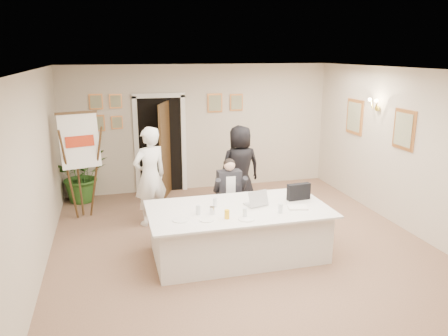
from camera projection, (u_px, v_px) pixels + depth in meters
floor at (246, 251)px, 6.90m from camera, size 7.00×7.00×0.00m
ceiling at (249, 70)px, 6.18m from camera, size 6.00×7.00×0.02m
wall_back at (200, 128)px, 9.81m from camera, size 6.00×0.10×2.80m
wall_front at (390, 280)px, 3.27m from camera, size 6.00×0.10×2.80m
wall_left at (32, 180)px, 5.80m from camera, size 0.10×7.00×2.80m
wall_right at (418, 154)px, 7.28m from camera, size 0.10×7.00×2.80m
doorway at (162, 147)px, 9.51m from camera, size 1.14×0.86×2.20m
pictures_back_wall at (164, 109)px, 9.47m from camera, size 3.40×0.06×0.80m
pictures_right_wall at (377, 123)px, 8.31m from camera, size 0.06×2.20×0.80m
wall_sconce at (375, 104)px, 8.20m from camera, size 0.20×0.30×0.24m
conference_table at (238, 232)px, 6.68m from camera, size 2.72×1.45×0.78m
seated_man at (230, 194)px, 7.61m from camera, size 0.61×0.65×1.30m
flip_chart at (81, 171)px, 8.07m from camera, size 0.72×0.52×1.99m
standing_man at (150, 176)px, 7.79m from camera, size 0.78×0.67×1.80m
standing_woman at (240, 167)px, 8.68m from camera, size 0.86×0.60×1.67m
potted_palm at (82, 175)px, 9.10m from camera, size 1.19×1.08×1.15m
laptop at (256, 196)px, 6.69m from camera, size 0.41×0.42×0.28m
laptop_bag at (299, 192)px, 6.92m from camera, size 0.38×0.13×0.26m
paper_stack at (298, 207)px, 6.56m from camera, size 0.32×0.26×0.03m
plate_left at (181, 220)px, 6.09m from camera, size 0.30×0.30×0.01m
plate_mid at (207, 220)px, 6.10m from camera, size 0.25×0.25×0.01m
plate_near at (246, 219)px, 6.13m from camera, size 0.25×0.25×0.01m
glass_a at (198, 210)px, 6.30m from camera, size 0.08×0.08×0.14m
glass_b at (245, 213)px, 6.19m from camera, size 0.07×0.07×0.14m
glass_c at (280, 208)px, 6.37m from camera, size 0.09×0.09×0.14m
glass_d at (215, 202)px, 6.62m from camera, size 0.06×0.06×0.14m
oj_glass at (227, 214)px, 6.14m from camera, size 0.08×0.08×0.13m
steel_jug at (212, 211)px, 6.32m from camera, size 0.10×0.10×0.11m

